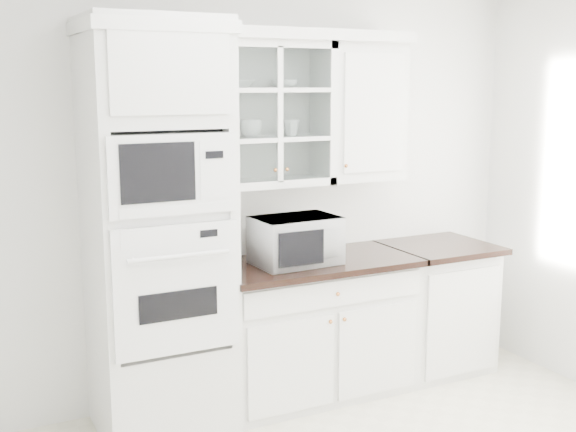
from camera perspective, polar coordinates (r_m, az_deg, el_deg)
room_shell at (r=3.53m, az=5.99°, el=6.15°), size 4.00×3.50×2.70m
oven_column at (r=4.21m, az=-10.22°, el=-1.25°), size 0.76×0.68×2.40m
base_cabinet_run at (r=4.81m, az=1.95°, el=-8.71°), size 1.32×0.67×0.92m
extra_base_cabinet at (r=5.34m, az=11.50°, el=-6.96°), size 0.72×0.67×0.92m
upper_cabinet_glass at (r=4.56m, az=-1.56°, el=8.05°), size 0.80×0.33×0.90m
upper_cabinet_solid at (r=4.88m, az=5.71°, el=8.16°), size 0.55×0.33×0.90m
crown_molding at (r=4.50m, az=-2.70°, el=14.19°), size 2.14×0.38×0.07m
countertop_microwave at (r=4.54m, az=0.51°, el=-1.90°), size 0.54×0.45×0.30m
bowl_a at (r=4.48m, az=-4.16°, el=10.37°), size 0.24×0.24×0.05m
bowl_b at (r=4.61m, az=-0.32°, el=10.40°), size 0.18×0.18×0.05m
cup_a at (r=4.52m, az=-2.96°, el=6.94°), size 0.16×0.16×0.11m
cup_b at (r=4.64m, az=0.23°, el=6.99°), size 0.13×0.13×0.10m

